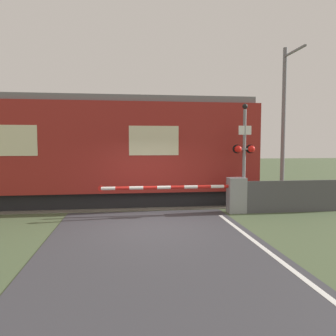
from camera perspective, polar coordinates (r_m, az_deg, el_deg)
ground_plane at (r=9.57m, az=-3.14°, el=-10.05°), size 80.00×80.00×0.00m
track_bed at (r=13.20m, az=-4.36°, el=-5.95°), size 36.00×3.20×0.13m
train at (r=13.53m, az=-23.95°, el=2.76°), size 17.64×2.74×4.09m
crossing_barrier at (r=11.36m, az=10.22°, el=-4.47°), size 4.96×0.44×1.21m
signal_post at (r=11.46m, az=13.15°, el=2.84°), size 0.77×0.26×3.71m
catenary_pole at (r=17.05m, az=19.54°, el=8.29°), size 0.20×1.90×6.96m
roadside_fence at (r=12.04m, az=20.32°, el=-4.67°), size 4.20×0.06×1.10m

